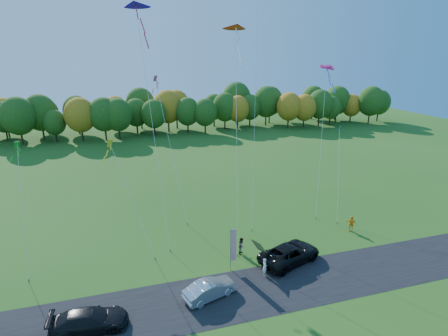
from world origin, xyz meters
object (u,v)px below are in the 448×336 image
object	(u,v)px
person_east	(351,224)
feather_flag	(233,245)
silver_sedan	(210,289)
black_suv	(290,253)

from	to	relation	value
person_east	feather_flag	world-z (taller)	feather_flag
person_east	silver_sedan	bearing A→B (deg)	-120.01
black_suv	person_east	distance (m)	9.34
person_east	feather_flag	xyz separation A→B (m)	(-13.97, -3.03, 1.54)
silver_sedan	person_east	world-z (taller)	person_east
black_suv	person_east	size ratio (longest dim) A/B	3.50
black_suv	feather_flag	distance (m)	5.48
feather_flag	silver_sedan	bearing A→B (deg)	-132.89
black_suv	silver_sedan	world-z (taller)	black_suv
silver_sedan	black_suv	bearing A→B (deg)	-89.66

